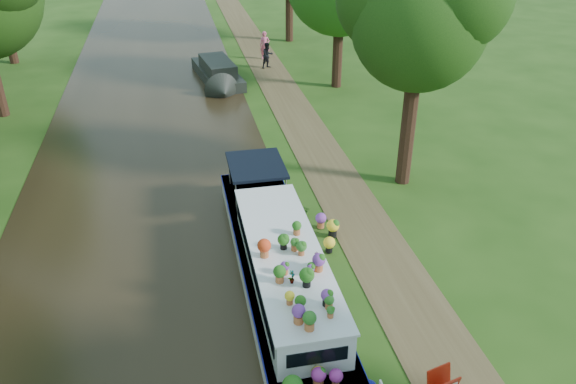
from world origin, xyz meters
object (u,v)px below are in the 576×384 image
at_px(plant_boat, 286,280).
at_px(pedestrian_pink, 265,45).
at_px(second_boat, 218,73).
at_px(pedestrian_dark, 268,55).

bearing_deg(plant_boat, pedestrian_pink, 81.70).
xyz_separation_m(second_boat, pedestrian_dark, (3.38, 2.07, 0.30)).
height_order(plant_boat, pedestrian_dark, plant_boat).
bearing_deg(second_boat, pedestrian_pink, 41.20).
bearing_deg(plant_boat, pedestrian_dark, 81.36).
xyz_separation_m(plant_boat, pedestrian_dark, (3.45, 22.72, -0.02)).
height_order(second_boat, pedestrian_dark, pedestrian_dark).
relative_size(second_boat, pedestrian_pink, 3.85).
bearing_deg(pedestrian_dark, pedestrian_pink, 59.46).
relative_size(second_boat, pedestrian_dark, 4.38).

